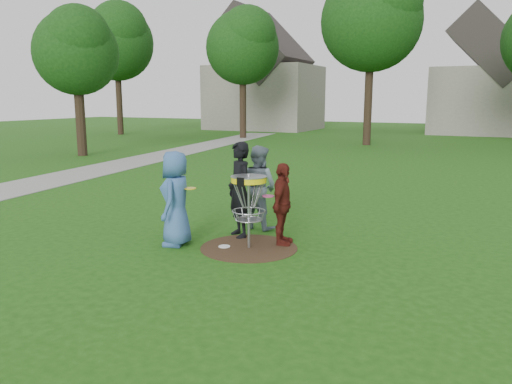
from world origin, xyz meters
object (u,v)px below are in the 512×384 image
at_px(player_grey, 258,187).
at_px(disc_golf_basket, 249,194).
at_px(player_black, 239,190).
at_px(player_maroon, 282,204).
at_px(player_blue, 176,199).

height_order(player_grey, disc_golf_basket, player_grey).
bearing_deg(player_black, player_maroon, 30.88).
bearing_deg(player_grey, disc_golf_basket, 120.81).
height_order(player_blue, disc_golf_basket, player_blue).
height_order(player_black, player_grey, player_black).
distance_m(player_blue, player_maroon, 1.98).
distance_m(player_maroon, disc_golf_basket, 0.71).
relative_size(player_grey, player_maroon, 1.14).
height_order(player_blue, player_black, player_black).
xyz_separation_m(player_maroon, disc_golf_basket, (-0.46, -0.48, 0.24)).
relative_size(player_blue, disc_golf_basket, 1.29).
bearing_deg(player_blue, disc_golf_basket, 91.02).
height_order(player_blue, player_grey, player_blue).
distance_m(player_blue, player_black, 1.30).
bearing_deg(player_grey, player_black, 98.32).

